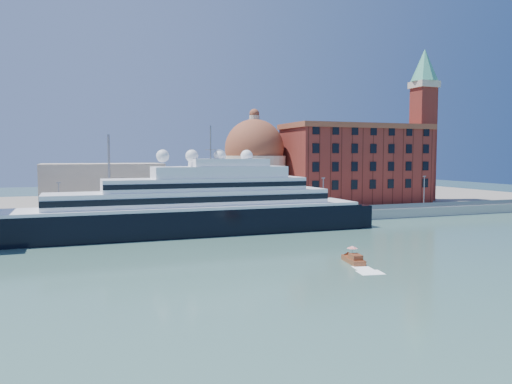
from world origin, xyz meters
name	(u,v)px	position (x,y,z in m)	size (l,w,h in m)	color
ground	(250,253)	(0.00, 0.00, 0.00)	(400.00, 400.00, 0.00)	#39635B
quay	(200,220)	(0.00, 34.00, 1.25)	(180.00, 10.00, 2.50)	gray
land	(168,205)	(0.00, 75.00, 1.00)	(260.00, 72.00, 2.00)	slate
quay_fence	(205,214)	(0.00, 29.50, 3.10)	(180.00, 0.10, 1.20)	slate
superyacht	(171,213)	(-8.74, 23.00, 4.48)	(86.90, 12.05, 25.97)	black
water_taxi	(354,259)	(11.89, -12.90, 0.63)	(2.78, 5.76, 2.62)	maroon
warehouse	(356,163)	(52.00, 52.00, 13.79)	(43.00, 19.00, 23.25)	maroon
campanile	(423,115)	(76.00, 52.00, 28.76)	(8.40, 8.40, 47.00)	maroon
church	(202,174)	(6.39, 57.72, 10.91)	(66.00, 18.00, 25.50)	beige
lamp_posts	(145,184)	(-12.67, 32.27, 9.84)	(120.80, 2.40, 18.00)	slate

